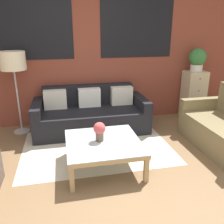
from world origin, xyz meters
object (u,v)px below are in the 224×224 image
Objects in this scene: couch_dark at (91,115)px; flower_vase at (99,130)px; floor_lamp at (13,64)px; potted_plant at (197,59)px; coffee_table at (103,145)px; drawer_cabinet at (193,94)px.

couch_dark is 7.88× the size of flower_vase.
couch_dark is at bearing -6.50° from floor_lamp.
potted_plant is at bearing 6.00° from couch_dark.
drawer_cabinet is (2.18, 1.54, 0.16)m from coffee_table.
coffee_table is at bearing -90.18° from couch_dark.
drawer_cabinet is 2.69m from flower_vase.
couch_dark is 2.09× the size of coffee_table.
floor_lamp is at bearing 173.50° from couch_dark.
flower_vase is (-2.22, -1.51, 0.04)m from drawer_cabinet.
coffee_table is at bearing -144.80° from drawer_cabinet.
couch_dark is 1.57m from floor_lamp.
floor_lamp is 1.48× the size of drawer_cabinet.
floor_lamp is at bearing 130.13° from flower_vase.
floor_lamp reaches higher than potted_plant.
drawer_cabinet is (3.43, 0.09, -0.75)m from floor_lamp.
potted_plant is at bearing 1.45° from floor_lamp.
coffee_table is 0.67× the size of floor_lamp.
floor_lamp is 5.59× the size of flower_vase.
potted_plant reaches higher than drawer_cabinet.
coffee_table is 2.67m from drawer_cabinet.
potted_plant reaches higher than flower_vase.
floor_lamp reaches higher than coffee_table.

